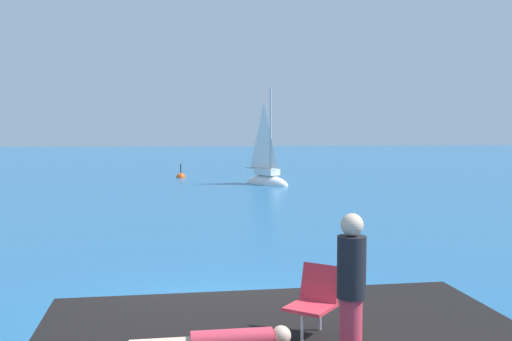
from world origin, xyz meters
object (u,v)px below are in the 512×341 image
(person_standing, at_px, (351,291))
(beach_chair, at_px, (315,297))
(sailboat_near, at_px, (267,179))
(person_sunbather, at_px, (220,341))
(marker_buoy, at_px, (181,177))

(person_standing, bearing_deg, beach_chair, -149.64)
(person_standing, bearing_deg, sailboat_near, -159.12)
(sailboat_near, height_order, beach_chair, sailboat_near)
(person_sunbather, relative_size, marker_buoy, 1.56)
(person_standing, bearing_deg, person_sunbather, -97.52)
(person_standing, distance_m, marker_buoy, 31.22)
(sailboat_near, distance_m, person_standing, 26.57)
(sailboat_near, height_order, person_sunbather, sailboat_near)
(sailboat_near, bearing_deg, person_sunbather, -45.99)
(beach_chair, xyz_separation_m, marker_buoy, (-2.52, 29.80, -1.19))
(beach_chair, bearing_deg, person_sunbather, -30.95)
(sailboat_near, relative_size, beach_chair, 7.11)
(beach_chair, height_order, marker_buoy, beach_chair)
(sailboat_near, distance_m, person_sunbather, 25.87)
(sailboat_near, relative_size, marker_buoy, 5.02)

